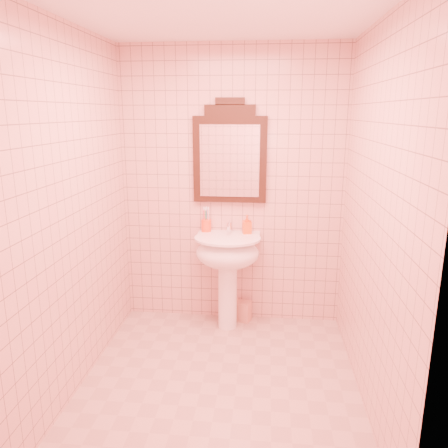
# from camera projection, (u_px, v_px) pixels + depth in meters

# --- Properties ---
(floor) EXTENTS (2.20, 2.20, 0.00)m
(floor) POSITION_uv_depth(u_px,v_px,m) (219.00, 383.00, 3.19)
(floor) COLOR tan
(floor) RESTS_ON ground
(back_wall) EXTENTS (2.00, 0.02, 2.50)m
(back_wall) POSITION_uv_depth(u_px,v_px,m) (232.00, 189.00, 3.94)
(back_wall) COLOR #D9A697
(back_wall) RESTS_ON floor
(pedestal_sink) EXTENTS (0.58, 0.58, 0.86)m
(pedestal_sink) POSITION_uv_depth(u_px,v_px,m) (228.00, 259.00, 3.87)
(pedestal_sink) COLOR white
(pedestal_sink) RESTS_ON floor
(faucet) EXTENTS (0.04, 0.16, 0.11)m
(faucet) POSITION_uv_depth(u_px,v_px,m) (229.00, 227.00, 3.93)
(faucet) COLOR white
(faucet) RESTS_ON pedestal_sink
(mirror) EXTENTS (0.65, 0.06, 0.91)m
(mirror) POSITION_uv_depth(u_px,v_px,m) (230.00, 155.00, 3.84)
(mirror) COLOR black
(mirror) RESTS_ON back_wall
(toothbrush_cup) EXTENTS (0.09, 0.09, 0.20)m
(toothbrush_cup) POSITION_uv_depth(u_px,v_px,m) (206.00, 225.00, 3.98)
(toothbrush_cup) COLOR #FF3D15
(toothbrush_cup) RESTS_ON pedestal_sink
(soap_dispenser) EXTENTS (0.09, 0.09, 0.17)m
(soap_dispenser) POSITION_uv_depth(u_px,v_px,m) (247.00, 224.00, 3.91)
(soap_dispenser) COLOR #DB4D12
(soap_dispenser) RESTS_ON pedestal_sink
(towel) EXTENTS (0.18, 0.15, 0.19)m
(towel) POSITION_uv_depth(u_px,v_px,m) (242.00, 311.00, 4.13)
(towel) COLOR #E89B88
(towel) RESTS_ON floor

